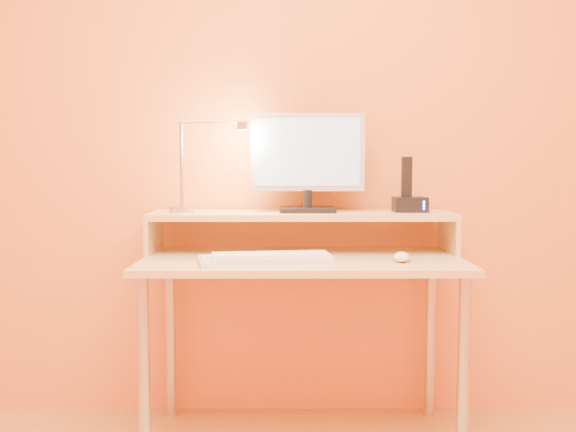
{
  "coord_description": "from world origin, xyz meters",
  "views": [
    {
      "loc": [
        -0.06,
        -1.18,
        1.08
      ],
      "look_at": [
        -0.05,
        1.13,
        0.88
      ],
      "focal_mm": 39.35,
      "sensor_mm": 36.0,
      "label": 1
    }
  ],
  "objects_px": {
    "phone_dock": "(410,204)",
    "lamp_base": "(182,209)",
    "keyboard": "(271,259)",
    "monitor_panel": "(308,152)",
    "mouse": "(402,257)",
    "remote_control": "(207,262)"
  },
  "relations": [
    {
      "from": "phone_dock",
      "to": "lamp_base",
      "type": "bearing_deg",
      "value": -178.94
    },
    {
      "from": "lamp_base",
      "to": "keyboard",
      "type": "bearing_deg",
      "value": -32.85
    },
    {
      "from": "monitor_panel",
      "to": "keyboard",
      "type": "relative_size",
      "value": 1.02
    },
    {
      "from": "mouse",
      "to": "monitor_panel",
      "type": "bearing_deg",
      "value": 153.34
    },
    {
      "from": "monitor_panel",
      "to": "lamp_base",
      "type": "distance_m",
      "value": 0.55
    },
    {
      "from": "phone_dock",
      "to": "remote_control",
      "type": "distance_m",
      "value": 0.86
    },
    {
      "from": "phone_dock",
      "to": "keyboard",
      "type": "bearing_deg",
      "value": -155.66
    },
    {
      "from": "phone_dock",
      "to": "mouse",
      "type": "relative_size",
      "value": 1.25
    },
    {
      "from": "lamp_base",
      "to": "phone_dock",
      "type": "distance_m",
      "value": 0.91
    },
    {
      "from": "monitor_panel",
      "to": "lamp_base",
      "type": "bearing_deg",
      "value": -175.6
    },
    {
      "from": "mouse",
      "to": "keyboard",
      "type": "bearing_deg",
      "value": -167.65
    },
    {
      "from": "monitor_panel",
      "to": "phone_dock",
      "type": "xyz_separation_m",
      "value": [
        0.41,
        -0.01,
        -0.21
      ]
    },
    {
      "from": "phone_dock",
      "to": "keyboard",
      "type": "xyz_separation_m",
      "value": [
        -0.55,
        -0.26,
        -0.18
      ]
    },
    {
      "from": "phone_dock",
      "to": "mouse",
      "type": "height_order",
      "value": "phone_dock"
    },
    {
      "from": "keyboard",
      "to": "mouse",
      "type": "xyz_separation_m",
      "value": [
        0.47,
        0.0,
        0.01
      ]
    },
    {
      "from": "keyboard",
      "to": "remote_control",
      "type": "relative_size",
      "value": 2.25
    },
    {
      "from": "monitor_panel",
      "to": "mouse",
      "type": "height_order",
      "value": "monitor_panel"
    },
    {
      "from": "lamp_base",
      "to": "remote_control",
      "type": "bearing_deg",
      "value": -65.34
    },
    {
      "from": "mouse",
      "to": "phone_dock",
      "type": "bearing_deg",
      "value": 85.05
    },
    {
      "from": "lamp_base",
      "to": "keyboard",
      "type": "relative_size",
      "value": 0.23
    },
    {
      "from": "monitor_panel",
      "to": "remote_control",
      "type": "distance_m",
      "value": 0.62
    },
    {
      "from": "keyboard",
      "to": "phone_dock",
      "type": "bearing_deg",
      "value": 17.8
    }
  ]
}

